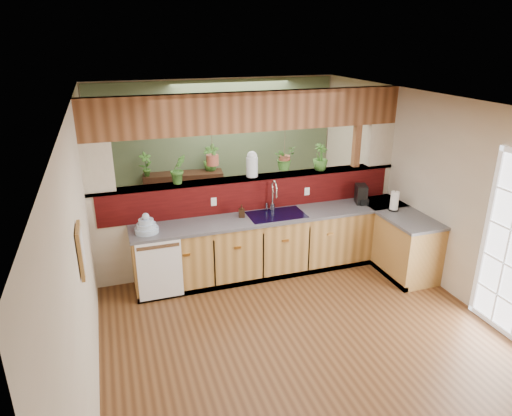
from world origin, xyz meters
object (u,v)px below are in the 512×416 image
object	(u,v)px
coffee_maker	(361,195)
paper_towel	(394,201)
faucet	(273,195)
soap_dispenser	(242,211)
glass_jar	(252,164)
dish_stack	(147,226)
shelving_console	(184,198)

from	to	relation	value
coffee_maker	paper_towel	size ratio (longest dim) A/B	0.93
faucet	paper_towel	distance (m)	1.78
soap_dispenser	glass_jar	bearing A→B (deg)	50.07
glass_jar	paper_towel	bearing A→B (deg)	-21.32
dish_stack	soap_dispenser	xyz separation A→B (m)	(1.33, 0.12, 0.01)
coffee_maker	paper_towel	world-z (taller)	paper_towel
faucet	shelving_console	bearing A→B (deg)	114.24
soap_dispenser	shelving_console	world-z (taller)	soap_dispenser
glass_jar	shelving_console	distance (m)	2.29
faucet	dish_stack	bearing A→B (deg)	-173.65
paper_towel	shelving_console	world-z (taller)	paper_towel
dish_stack	faucet	bearing A→B (deg)	6.35
dish_stack	soap_dispenser	size ratio (longest dim) A/B	1.71
dish_stack	glass_jar	bearing A→B (deg)	14.97
glass_jar	faucet	bearing A→B (deg)	-41.13
dish_stack	glass_jar	size ratio (longest dim) A/B	0.82
dish_stack	shelving_console	xyz separation A→B (m)	(0.88, 2.32, -0.48)
dish_stack	coffee_maker	xyz separation A→B (m)	(3.23, 0.09, 0.05)
soap_dispenser	paper_towel	bearing A→B (deg)	-11.69
soap_dispenser	coffee_maker	bearing A→B (deg)	-0.97
soap_dispenser	dish_stack	bearing A→B (deg)	-174.84
faucet	dish_stack	xyz separation A→B (m)	(-1.84, -0.20, -0.17)
dish_stack	shelving_console	world-z (taller)	dish_stack
faucet	coffee_maker	bearing A→B (deg)	-4.78
faucet	glass_jar	xyz separation A→B (m)	(-0.25, 0.22, 0.42)
soap_dispenser	glass_jar	world-z (taller)	glass_jar
coffee_maker	shelving_console	world-z (taller)	coffee_maker
paper_towel	glass_jar	distance (m)	2.16
shelving_console	glass_jar	bearing A→B (deg)	-62.56
shelving_console	soap_dispenser	bearing A→B (deg)	-71.36
faucet	glass_jar	bearing A→B (deg)	138.87
paper_towel	shelving_console	xyz separation A→B (m)	(-2.65, 2.66, -0.54)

